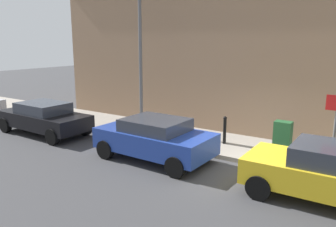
{
  "coord_description": "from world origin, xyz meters",
  "views": [
    {
      "loc": [
        -9.47,
        -3.2,
        3.9
      ],
      "look_at": [
        0.94,
        3.69,
        1.2
      ],
      "focal_mm": 35.97,
      "sensor_mm": 36.0,
      "label": 1
    }
  ],
  "objects": [
    {
      "name": "utility_cabinet",
      "position": [
        1.63,
        -0.43,
        0.68
      ],
      "size": [
        0.46,
        0.61,
        1.15
      ],
      "color": "#1E4C28",
      "rests_on": "sidewalk"
    },
    {
      "name": "street_sign",
      "position": [
        0.86,
        -2.05,
        1.66
      ],
      "size": [
        0.08,
        0.6,
        2.3
      ],
      "color": "#59595B",
      "rests_on": "sidewalk"
    },
    {
      "name": "car_black",
      "position": [
        -0.79,
        8.88,
        0.72
      ],
      "size": [
        1.9,
        4.35,
        1.36
      ],
      "rotation": [
        0.0,
        0.0,
        1.56
      ],
      "color": "black",
      "rests_on": "ground"
    },
    {
      "name": "car_blue",
      "position": [
        -0.78,
        3.09,
        0.75
      ],
      "size": [
        2.05,
        3.97,
        1.41
      ],
      "rotation": [
        0.0,
        0.0,
        1.55
      ],
      "color": "navy",
      "rests_on": "ground"
    },
    {
      "name": "car_yellow",
      "position": [
        -0.87,
        -2.28,
        0.76
      ],
      "size": [
        1.91,
        4.07,
        1.45
      ],
      "rotation": [
        0.0,
        0.0,
        1.57
      ],
      "color": "gold",
      "rests_on": "ground"
    },
    {
      "name": "ground",
      "position": [
        0.0,
        0.0,
        0.0
      ],
      "size": [
        80.0,
        80.0,
        0.0
      ],
      "primitive_type": "plane",
      "color": "#38383A"
    },
    {
      "name": "lamppost",
      "position": [
        1.67,
        5.54,
        3.3
      ],
      "size": [
        0.2,
        0.44,
        5.72
      ],
      "color": "#59595B",
      "rests_on": "sidewalk"
    },
    {
      "name": "bollard_near_cabinet",
      "position": [
        1.73,
        1.69,
        0.7
      ],
      "size": [
        0.14,
        0.14,
        1.04
      ],
      "color": "black",
      "rests_on": "sidewalk"
    },
    {
      "name": "corner_building",
      "position": [
        6.27,
        4.7,
        4.66
      ],
      "size": [
        6.24,
        13.4,
        9.32
      ],
      "color": "#937256",
      "rests_on": "ground"
    },
    {
      "name": "sidewalk",
      "position": [
        1.82,
        6.0,
        0.07
      ],
      "size": [
        2.76,
        30.0,
        0.15
      ],
      "primitive_type": "cube",
      "color": "gray",
      "rests_on": "ground"
    }
  ]
}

